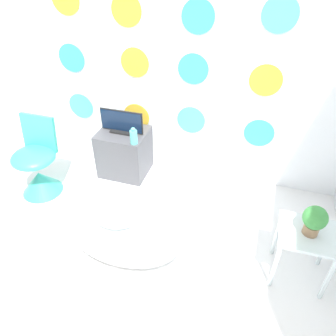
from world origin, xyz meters
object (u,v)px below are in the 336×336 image
at_px(bathtub, 123,231).
at_px(chair, 38,169).
at_px(potted_plant_left, 315,220).
at_px(tv, 122,123).
at_px(vase, 134,137).

relative_size(bathtub, chair, 1.23).
bearing_deg(potted_plant_left, bathtub, -170.85).
distance_m(tv, vase, 0.26).
bearing_deg(chair, bathtub, -23.71).
distance_m(bathtub, chair, 1.25).
bearing_deg(potted_plant_left, tv, 155.05).
bearing_deg(tv, potted_plant_left, -24.95).
bearing_deg(chair, vase, 23.86).
bearing_deg(vase, tv, 139.85).
xyz_separation_m(chair, vase, (0.89, 0.39, 0.31)).
bearing_deg(tv, chair, -141.02).
xyz_separation_m(chair, potted_plant_left, (2.51, -0.28, 0.34)).
xyz_separation_m(tv, potted_plant_left, (1.81, -0.84, -0.00)).
bearing_deg(potted_plant_left, chair, 173.55).
height_order(bathtub, potted_plant_left, potted_plant_left).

